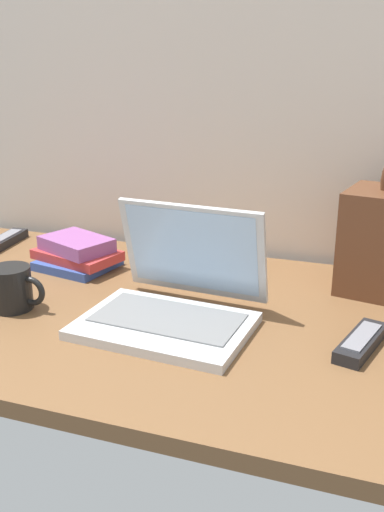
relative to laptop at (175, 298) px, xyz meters
The scene contains 6 objects.
desk 0.09m from the laptop, 41.52° to the left, with size 1.60×0.76×0.03m.
laptop is the anchor object (origin of this frame).
coffee_mug 0.33m from the laptop, behind, with size 0.12×0.08×0.09m.
remote_control_near 0.35m from the laptop, ahead, with size 0.09×0.17×0.02m.
remote_control_far 0.67m from the laptop, 153.87° to the left, with size 0.06×0.16×0.02m.
book_stack 0.38m from the laptop, 148.65° to the left, with size 0.22×0.17×0.08m.
Camera 1 is at (0.32, -0.98, 0.51)m, focal length 40.73 mm.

